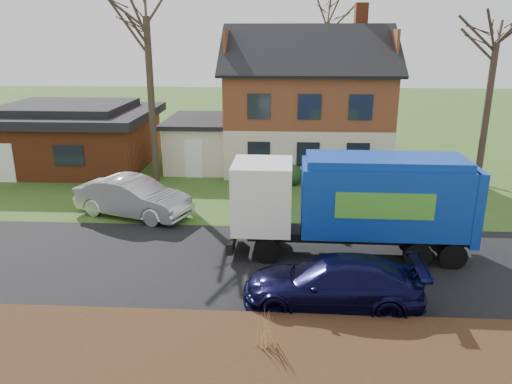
{
  "coord_description": "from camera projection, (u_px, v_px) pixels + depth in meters",
  "views": [
    {
      "loc": [
        0.76,
        -15.55,
        7.55
      ],
      "look_at": [
        -0.3,
        2.5,
        1.82
      ],
      "focal_mm": 35.0,
      "sensor_mm": 36.0,
      "label": 1
    }
  ],
  "objects": [
    {
      "name": "road",
      "position": [
        260.0,
        264.0,
        17.12
      ],
      "size": [
        80.0,
        7.0,
        0.02
      ],
      "primitive_type": "cube",
      "color": "black",
      "rests_on": "ground"
    },
    {
      "name": "silver_sedan",
      "position": [
        133.0,
        197.0,
        21.49
      ],
      "size": [
        5.42,
        3.4,
        1.69
      ],
      "primitive_type": "imported",
      "rotation": [
        0.0,
        0.0,
        1.23
      ],
      "color": "#B4B7BD",
      "rests_on": "ground"
    },
    {
      "name": "tree_back",
      "position": [
        328.0,
        6.0,
        34.81
      ],
      "size": [
        3.58,
        3.58,
        11.35
      ],
      "color": "#403826",
      "rests_on": "ground"
    },
    {
      "name": "grass_clump_mid",
      "position": [
        268.0,
        327.0,
        12.05
      ],
      "size": [
        0.35,
        0.29,
        0.99
      ],
      "color": "tan",
      "rests_on": "mulch_verge"
    },
    {
      "name": "ranch_house",
      "position": [
        70.0,
        135.0,
        29.62
      ],
      "size": [
        9.8,
        8.2,
        3.7
      ],
      "color": "brown",
      "rests_on": "ground"
    },
    {
      "name": "mulch_verge",
      "position": [
        249.0,
        355.0,
        12.04
      ],
      "size": [
        80.0,
        3.5,
        0.3
      ],
      "primitive_type": "cube",
      "color": "black",
      "rests_on": "ground"
    },
    {
      "name": "main_house",
      "position": [
        298.0,
        98.0,
        29.06
      ],
      "size": [
        12.95,
        8.95,
        9.26
      ],
      "color": "beige",
      "rests_on": "ground"
    },
    {
      "name": "navy_wagon",
      "position": [
        332.0,
        283.0,
        14.29
      ],
      "size": [
        5.18,
        2.2,
        1.49
      ],
      "primitive_type": "imported",
      "rotation": [
        0.0,
        0.0,
        -1.59
      ],
      "color": "black",
      "rests_on": "ground"
    },
    {
      "name": "ground",
      "position": [
        260.0,
        265.0,
        17.12
      ],
      "size": [
        120.0,
        120.0,
        0.0
      ],
      "primitive_type": "plane",
      "color": "#36521B",
      "rests_on": "ground"
    },
    {
      "name": "garbage_truck",
      "position": [
        357.0,
        199.0,
        17.33
      ],
      "size": [
        8.44,
        2.36,
        3.61
      ],
      "rotation": [
        0.0,
        0.0,
        -0.01
      ],
      "color": "black",
      "rests_on": "ground"
    },
    {
      "name": "tree_front_east",
      "position": [
        500.0,
        16.0,
        23.1
      ],
      "size": [
        3.7,
        3.7,
        10.29
      ],
      "color": "#3C2C24",
      "rests_on": "ground"
    }
  ]
}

